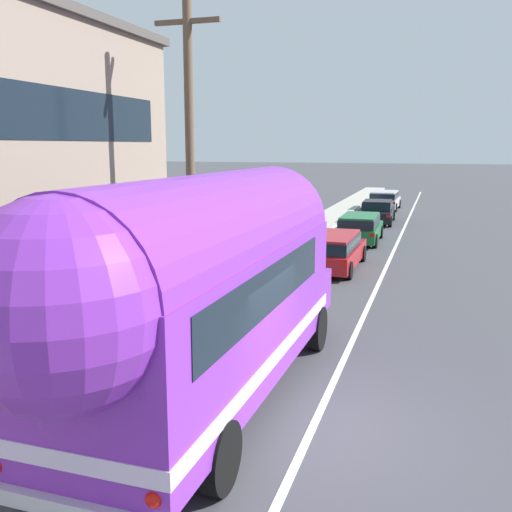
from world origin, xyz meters
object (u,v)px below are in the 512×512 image
utility_pole (190,152)px  car_lead (333,249)px  car_third (377,211)px  car_second (360,226)px  painted_bus (199,285)px  car_fourth (385,199)px

utility_pole → car_lead: size_ratio=1.76×
car_third → car_second: bearing=-90.3°
car_lead → painted_bus: bearing=-90.2°
utility_pole → car_lead: bearing=68.2°
painted_bus → car_second: painted_bus is taller
car_lead → car_fourth: size_ratio=1.13×
painted_bus → car_lead: bearing=89.8°
utility_pole → painted_bus: size_ratio=0.82×
painted_bus → utility_pole: bearing=114.8°
car_lead → car_third: same height
utility_pole → car_third: utility_pole is taller
painted_bus → car_fourth: painted_bus is taller
car_second → car_fourth: same height
painted_bus → car_third: 26.64m
utility_pole → car_second: utility_pole is taller
painted_bus → car_lead: (0.04, 12.56, -1.51)m
car_fourth → utility_pole: bearing=-95.3°
utility_pole → car_third: (2.91, 20.82, -3.68)m
car_second → car_fourth: (-0.23, 15.19, -0.00)m
utility_pole → car_second: (2.87, 13.25, -3.63)m
car_second → utility_pole: bearing=-102.2°
car_lead → car_third: bearing=89.2°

